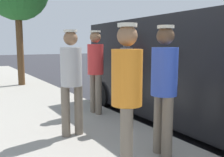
# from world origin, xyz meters

# --- Properties ---
(ground_plane) EXTENTS (80.00, 80.00, 0.00)m
(ground_plane) POSITION_xyz_m (0.00, 0.00, 0.00)
(ground_plane) COLOR #2D2D33
(parking_meter_near) EXTENTS (0.14, 0.18, 1.52)m
(parking_meter_near) POSITION_xyz_m (1.35, -0.96, 1.18)
(parking_meter_near) COLOR gray
(parking_meter_near) RESTS_ON sidewalk_slab
(pedestrian_in_blue) EXTENTS (0.34, 0.35, 1.72)m
(pedestrian_in_blue) POSITION_xyz_m (1.64, 0.31, 1.14)
(pedestrian_in_blue) COLOR #726656
(pedestrian_in_blue) RESTS_ON sidewalk_slab
(pedestrian_in_orange) EXTENTS (0.34, 0.34, 1.71)m
(pedestrian_in_orange) POSITION_xyz_m (2.34, 0.47, 1.13)
(pedestrian_in_orange) COLOR #726656
(pedestrian_in_orange) RESTS_ON sidewalk_slab
(pedestrian_in_gray) EXTENTS (0.36, 0.34, 1.71)m
(pedestrian_in_gray) POSITION_xyz_m (2.37, -1.03, 1.13)
(pedestrian_in_gray) COLOR #726656
(pedestrian_in_gray) RESTS_ON sidewalk_slab
(pedestrian_in_red) EXTENTS (0.34, 0.36, 1.77)m
(pedestrian_in_red) POSITION_xyz_m (1.41, -2.01, 1.17)
(pedestrian_in_red) COLOR #726656
(pedestrian_in_red) RESTS_ON sidewalk_slab
(parked_van) EXTENTS (2.16, 5.22, 2.15)m
(parked_van) POSITION_xyz_m (-0.15, -0.78, 1.15)
(parked_van) COLOR black
(parked_van) RESTS_ON ground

